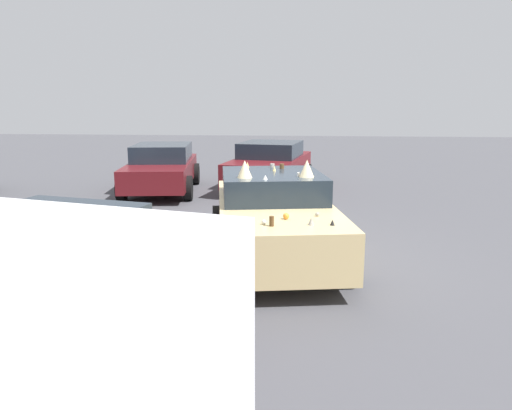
# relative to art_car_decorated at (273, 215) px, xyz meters

# --- Properties ---
(ground_plane) EXTENTS (60.00, 60.00, 0.00)m
(ground_plane) POSITION_rel_art_car_decorated_xyz_m (-0.05, -0.01, -0.72)
(ground_plane) COLOR #47474C
(art_car_decorated) EXTENTS (4.60, 2.61, 1.69)m
(art_car_decorated) POSITION_rel_art_car_decorated_xyz_m (0.00, 0.00, 0.00)
(art_car_decorated) COLOR #D8BC7F
(art_car_decorated) RESTS_ON ground
(parked_sedan_near_left) EXTENTS (4.32, 2.71, 1.42)m
(parked_sedan_near_left) POSITION_rel_art_car_decorated_xyz_m (-3.43, 2.38, 0.01)
(parked_sedan_near_left) COLOR #5B1419
(parked_sedan_near_left) RESTS_ON ground
(parked_sedan_behind_left) EXTENTS (4.49, 2.60, 1.40)m
(parked_sedan_behind_left) POSITION_rel_art_car_decorated_xyz_m (6.70, 0.49, -0.01)
(parked_sedan_behind_left) COLOR #5B1419
(parked_sedan_behind_left) RESTS_ON ground
(parked_sedan_behind_right) EXTENTS (4.48, 2.41, 1.37)m
(parked_sedan_behind_right) POSITION_rel_art_car_decorated_xyz_m (5.88, 3.60, -0.01)
(parked_sedan_behind_right) COLOR #5B1419
(parked_sedan_behind_right) RESTS_ON ground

